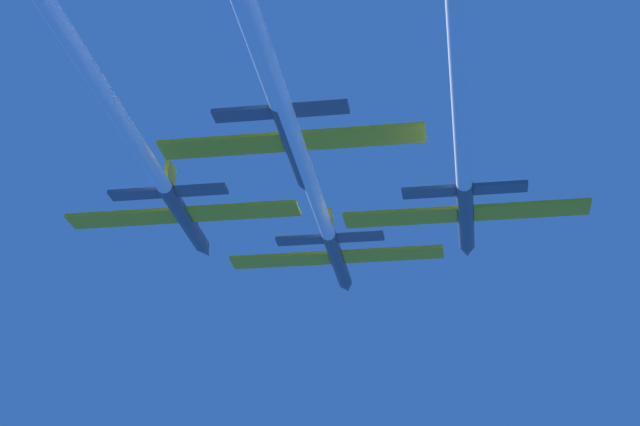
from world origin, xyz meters
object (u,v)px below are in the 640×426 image
at_px(jet_right_wing, 460,101).
at_px(jet_lead, 304,165).
at_px(jet_slot, 244,9).
at_px(jet_left_wing, 130,133).

bearing_deg(jet_right_wing, jet_lead, 138.72).
bearing_deg(jet_slot, jet_lead, 88.81).
xyz_separation_m(jet_left_wing, jet_slot, (11.35, -13.30, 0.50)).
height_order(jet_left_wing, jet_slot, jet_slot).
height_order(jet_left_wing, jet_right_wing, jet_left_wing).
distance_m(jet_left_wing, jet_right_wing, 24.38).
bearing_deg(jet_slot, jet_right_wing, 38.05).
bearing_deg(jet_left_wing, jet_lead, 32.56).
xyz_separation_m(jet_right_wing, jet_slot, (-12.77, -9.99, 1.75)).
xyz_separation_m(jet_lead, jet_right_wing, (12.34, -10.83, -1.49)).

